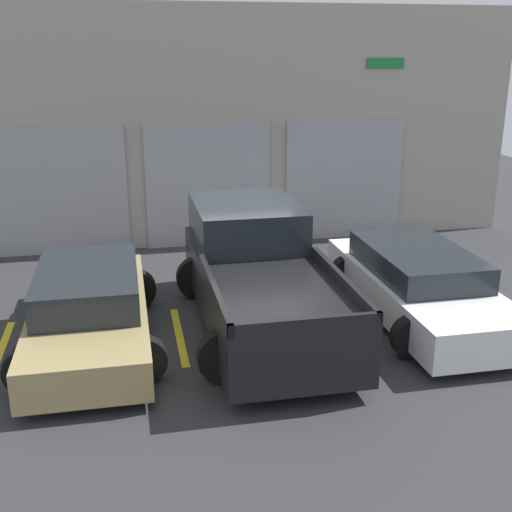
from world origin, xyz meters
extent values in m
plane|color=#2D2D30|center=(0.00, 0.00, 0.00)|extent=(28.00, 28.00, 0.00)
cube|color=#9E9389|center=(0.00, 3.30, 2.67)|extent=(14.28, 0.60, 5.34)
cube|color=#939399|center=(-3.45, 2.96, 1.40)|extent=(2.85, 0.08, 2.81)
cube|color=#939399|center=(-0.20, 2.96, 1.40)|extent=(2.85, 0.08, 2.81)
cube|color=#939399|center=(3.05, 2.96, 1.40)|extent=(2.85, 0.08, 2.81)
cube|color=#197238|center=(3.93, 2.97, 4.07)|extent=(0.90, 0.03, 0.22)
cube|color=black|center=(0.00, -1.94, 0.65)|extent=(1.95, 5.18, 0.88)
cube|color=#1E2328|center=(0.00, -0.52, 1.45)|extent=(1.80, 2.33, 0.71)
cube|color=black|center=(-0.94, -3.11, 1.19)|extent=(0.08, 2.85, 0.18)
cube|color=black|center=(0.94, -3.11, 1.19)|extent=(0.08, 2.85, 0.18)
cube|color=black|center=(0.00, -4.49, 1.19)|extent=(1.95, 0.08, 0.18)
cylinder|color=black|center=(-0.87, -0.34, 0.39)|extent=(0.78, 0.22, 0.78)
cylinder|color=black|center=(0.87, -0.34, 0.39)|extent=(0.78, 0.22, 0.78)
cylinder|color=black|center=(-0.87, -3.55, 0.39)|extent=(0.78, 0.22, 0.78)
cylinder|color=black|center=(0.87, -3.55, 0.39)|extent=(0.78, 0.22, 0.78)
cube|color=white|center=(2.72, -1.94, 0.45)|extent=(1.72, 4.65, 0.60)
cube|color=#1E2328|center=(2.72, -1.83, 0.96)|extent=(1.51, 2.56, 0.43)
cylinder|color=black|center=(1.97, -0.50, 0.33)|extent=(0.66, 0.22, 0.66)
cylinder|color=black|center=(3.47, -0.50, 0.33)|extent=(0.66, 0.22, 0.66)
cylinder|color=black|center=(1.97, -3.38, 0.33)|extent=(0.66, 0.22, 0.66)
cylinder|color=black|center=(3.47, -3.38, 0.33)|extent=(0.66, 0.22, 0.66)
cube|color=#9E8956|center=(-2.72, -1.94, 0.43)|extent=(1.71, 4.46, 0.55)
cube|color=#1E2328|center=(-2.72, -1.83, 0.95)|extent=(1.51, 2.45, 0.49)
cylinder|color=black|center=(-3.47, -0.56, 0.34)|extent=(0.67, 0.22, 0.67)
cylinder|color=black|center=(-1.97, -0.56, 0.34)|extent=(0.67, 0.22, 0.67)
cylinder|color=black|center=(-3.47, -3.33, 0.34)|extent=(0.67, 0.22, 0.67)
cylinder|color=black|center=(-1.97, -3.33, 0.34)|extent=(0.67, 0.22, 0.67)
cube|color=gold|center=(-4.08, -1.94, 0.00)|extent=(0.12, 2.20, 0.01)
cube|color=gold|center=(-1.36, -1.94, 0.00)|extent=(0.12, 2.20, 0.01)
cube|color=gold|center=(1.36, -1.94, 0.00)|extent=(0.12, 2.20, 0.01)
cube|color=gold|center=(4.08, -1.94, 0.00)|extent=(0.12, 2.20, 0.01)
camera|label=1|loc=(-2.05, -11.38, 4.40)|focal=45.00mm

